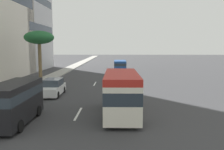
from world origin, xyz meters
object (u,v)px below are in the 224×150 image
(pedestrian_near_lamp, at_px, (18,86))
(van_second, at_px, (120,66))
(palm_tree, at_px, (39,38))
(car_fourth, at_px, (53,88))
(minibus_third, at_px, (121,92))
(van_lead, at_px, (14,100))

(pedestrian_near_lamp, bearing_deg, van_second, -83.70)
(palm_tree, bearing_deg, pedestrian_near_lamp, -175.97)
(van_second, bearing_deg, car_fourth, 160.00)
(minibus_third, bearing_deg, palm_tree, 35.13)
(van_lead, height_order, car_fourth, van_lead)
(van_lead, xyz_separation_m, car_fourth, (8.49, -0.09, -0.71))
(pedestrian_near_lamp, relative_size, palm_tree, 0.23)
(van_second, bearing_deg, pedestrian_near_lamp, 152.21)
(van_second, distance_m, pedestrian_near_lamp, 22.14)
(van_second, height_order, car_fourth, van_second)
(van_lead, xyz_separation_m, van_second, (27.76, -7.11, -0.16))
(van_lead, relative_size, pedestrian_near_lamp, 3.42)
(palm_tree, bearing_deg, van_lead, -167.24)
(minibus_third, bearing_deg, pedestrian_near_lamp, 57.77)
(van_second, xyz_separation_m, pedestrian_near_lamp, (-19.59, 10.32, -0.31))
(van_lead, distance_m, car_fourth, 8.52)
(van_lead, bearing_deg, minibus_third, 105.81)
(pedestrian_near_lamp, bearing_deg, minibus_third, -178.13)
(car_fourth, distance_m, palm_tree, 10.61)
(car_fourth, relative_size, palm_tree, 0.63)
(minibus_third, bearing_deg, car_fourth, 45.23)
(minibus_third, xyz_separation_m, pedestrian_near_lamp, (6.27, 9.94, -0.65))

